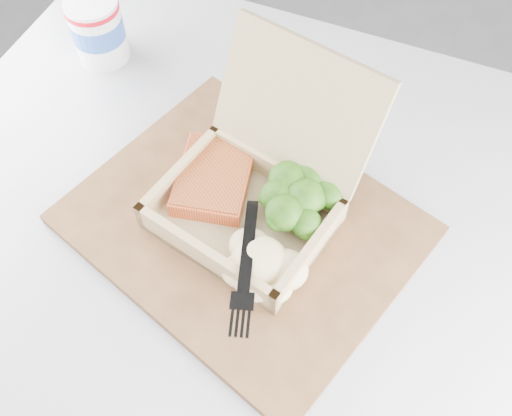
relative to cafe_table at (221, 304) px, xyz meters
The scene contains 10 objects.
floor 0.80m from the cafe_table, 159.87° to the left, with size 4.00×4.00×0.00m, color gray.
cafe_table is the anchor object (origin of this frame).
serving_tray 0.21m from the cafe_table, 57.18° to the left, with size 0.38×0.31×0.02m, color brown.
takeout_container 0.26m from the cafe_table, 69.63° to the left, with size 0.21×0.23×0.18m.
salmon_fillet 0.24m from the cafe_table, 119.62° to the left, with size 0.08×0.11×0.02m, color #F0542E.
broccoli_pile 0.26m from the cafe_table, 44.85° to the left, with size 0.11×0.11×0.04m, color #3D7C1B, non-canonical shape.
mashed_potatoes 0.25m from the cafe_table, 10.23° to the right, with size 0.10×0.09×0.03m, color beige.
plastic_fork 0.25m from the cafe_table, 14.82° to the left, with size 0.09×0.17×0.02m.
paper_cup 0.44m from the cafe_table, 149.43° to the left, with size 0.08×0.08×0.10m.
receipt 0.30m from the cafe_table, 80.80° to the left, with size 0.08×0.15×0.00m, color white.
Camera 1 is at (0.76, -0.46, 1.35)m, focal length 40.00 mm.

